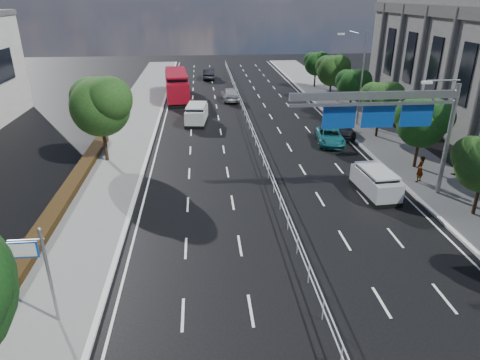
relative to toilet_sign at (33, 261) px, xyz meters
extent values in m
plane|color=black|center=(10.95, 0.00, -2.94)|extent=(160.00, 160.00, 0.00)
cube|color=slate|center=(-0.55, 0.00, -2.87)|extent=(5.00, 140.00, 0.14)
cube|color=silver|center=(1.95, 0.00, -2.87)|extent=(0.25, 140.00, 0.15)
cube|color=silver|center=(10.95, 22.50, -1.94)|extent=(0.05, 85.00, 0.05)
cube|color=silver|center=(10.95, 22.50, -2.39)|extent=(0.05, 85.00, 0.05)
cube|color=black|center=(-2.35, 5.00, -2.58)|extent=(1.00, 36.00, 0.44)
cylinder|color=gray|center=(0.45, 0.00, -0.84)|extent=(0.12, 0.12, 4.20)
sphere|color=gray|center=(0.45, 0.00, 1.31)|extent=(0.18, 0.18, 0.18)
cylinder|color=gray|center=(-0.10, 0.00, 0.91)|extent=(1.30, 0.07, 0.07)
cube|color=#0D3A92|center=(-0.40, 0.00, 0.51)|extent=(1.35, 0.06, 0.68)
cube|color=white|center=(-0.40, 0.04, 0.51)|extent=(1.20, 0.01, 0.54)
cube|color=white|center=(-0.40, -0.04, 0.51)|extent=(1.20, 0.01, 0.54)
cylinder|color=gray|center=(21.55, 10.00, 0.66)|extent=(0.28, 0.28, 7.20)
cube|color=gray|center=(16.55, 10.00, 3.66)|extent=(10.20, 0.25, 0.45)
cube|color=gray|center=(16.55, 10.00, 3.16)|extent=(10.20, 0.18, 0.18)
cylinder|color=gray|center=(20.55, 10.00, 4.46)|extent=(2.00, 0.10, 0.10)
cube|color=silver|center=(19.55, 10.00, 4.36)|extent=(0.60, 0.25, 0.15)
cube|color=#0D3A92|center=(19.35, 10.18, 2.36)|extent=(2.00, 0.08, 1.40)
cube|color=white|center=(19.35, 10.23, 2.36)|extent=(1.80, 0.02, 1.20)
cube|color=#0D3A92|center=(16.95, 10.18, 2.36)|extent=(2.00, 0.08, 1.40)
cube|color=white|center=(16.95, 10.23, 2.36)|extent=(1.80, 0.02, 1.20)
cube|color=#0D3A92|center=(14.55, 10.18, 2.36)|extent=(2.00, 0.08, 1.40)
cube|color=white|center=(14.55, 10.23, 2.36)|extent=(1.80, 0.02, 1.20)
cylinder|color=gray|center=(21.75, 26.00, 1.56)|extent=(0.16, 0.16, 9.00)
cylinder|color=gray|center=(20.55, 26.00, 5.86)|extent=(0.10, 2.40, 0.10)
cube|color=silver|center=(19.35, 26.00, 5.71)|extent=(0.60, 0.25, 0.15)
cube|color=#4C4947|center=(27.85, 22.00, 7.66)|extent=(0.40, 36.00, 1.00)
cylinder|color=black|center=(-1.05, 18.00, -1.19)|extent=(0.28, 0.28, 3.50)
sphere|color=#183A12|center=(-1.05, 18.00, 1.40)|extent=(4.40, 4.40, 4.40)
sphere|color=#183A12|center=(-0.17, 17.34, 2.10)|extent=(3.30, 3.30, 3.30)
sphere|color=#183A12|center=(-1.82, 18.66, 1.96)|extent=(3.08, 3.08, 3.08)
cylinder|color=black|center=(22.15, 7.00, -1.64)|extent=(0.21, 0.21, 2.60)
sphere|color=#183A12|center=(21.59, 7.48, 0.70)|extent=(2.24, 2.24, 2.24)
cylinder|color=black|center=(22.15, 14.50, -1.54)|extent=(0.22, 0.22, 2.80)
sphere|color=black|center=(22.15, 14.50, 0.53)|extent=(3.50, 3.50, 3.50)
sphere|color=black|center=(22.85, 13.97, 1.09)|extent=(2.62, 2.62, 2.62)
sphere|color=black|center=(21.54, 15.03, 0.98)|extent=(2.45, 2.45, 2.45)
cylinder|color=black|center=(22.15, 22.00, -1.59)|extent=(0.22, 0.22, 2.70)
sphere|color=#183A12|center=(22.15, 22.00, 0.40)|extent=(3.30, 3.30, 3.30)
sphere|color=#183A12|center=(22.81, 21.50, 0.94)|extent=(2.48, 2.48, 2.47)
sphere|color=#183A12|center=(21.58, 22.50, 0.84)|extent=(2.31, 2.31, 2.31)
cylinder|color=black|center=(22.15, 29.50, -1.62)|extent=(0.21, 0.21, 2.65)
sphere|color=black|center=(22.15, 29.50, 0.34)|extent=(3.20, 3.20, 3.20)
sphere|color=black|center=(22.79, 29.02, 0.87)|extent=(2.40, 2.40, 2.40)
sphere|color=black|center=(21.59, 29.98, 0.77)|extent=(2.24, 2.24, 2.24)
cylinder|color=black|center=(22.15, 37.00, -1.52)|extent=(0.23, 0.23, 2.85)
sphere|color=#183A12|center=(22.15, 37.00, 0.59)|extent=(3.60, 3.60, 3.60)
sphere|color=#183A12|center=(22.87, 36.46, 1.16)|extent=(2.70, 2.70, 2.70)
sphere|color=#183A12|center=(21.52, 37.54, 1.05)|extent=(2.52, 2.52, 2.52)
cylinder|color=black|center=(22.15, 44.50, -1.64)|extent=(0.21, 0.21, 2.60)
sphere|color=black|center=(22.15, 44.50, 0.28)|extent=(3.10, 3.10, 3.10)
sphere|color=black|center=(22.77, 44.03, 0.80)|extent=(2.32, 2.33, 2.32)
sphere|color=black|center=(21.61, 44.97, 0.70)|extent=(2.17, 2.17, 2.17)
cube|color=black|center=(5.91, 28.18, -2.79)|extent=(2.41, 4.57, 0.31)
cube|color=silver|center=(5.91, 28.18, -2.03)|extent=(2.37, 4.48, 1.29)
cube|color=black|center=(5.91, 28.18, -1.39)|extent=(2.07, 3.27, 0.57)
cube|color=silver|center=(5.91, 28.18, -1.10)|extent=(2.18, 3.54, 0.11)
cylinder|color=black|center=(4.97, 26.87, -2.62)|extent=(0.35, 0.67, 0.64)
cylinder|color=black|center=(6.51, 26.68, -2.62)|extent=(0.35, 0.67, 0.64)
cylinder|color=black|center=(5.31, 29.68, -2.62)|extent=(0.35, 0.67, 0.64)
cylinder|color=black|center=(6.86, 29.49, -2.62)|extent=(0.35, 0.67, 0.64)
cube|color=black|center=(3.45, 39.68, -2.78)|extent=(3.56, 11.19, 0.33)
cube|color=maroon|center=(3.45, 39.68, -1.37)|extent=(3.49, 10.97, 2.24)
cube|color=black|center=(3.45, 39.68, -0.25)|extent=(3.02, 7.95, 0.99)
cube|color=maroon|center=(3.45, 39.68, 0.25)|extent=(3.18, 8.60, 0.20)
cylinder|color=black|center=(2.68, 36.03, -2.61)|extent=(0.34, 0.70, 0.68)
cylinder|color=black|center=(4.83, 36.22, -2.61)|extent=(0.34, 0.70, 0.68)
cylinder|color=black|center=(2.07, 43.13, -2.61)|extent=(0.34, 0.70, 0.68)
cylinder|color=black|center=(4.22, 43.32, -2.61)|extent=(0.34, 0.70, 0.68)
imported|color=#979A9E|center=(9.95, 37.76, -2.13)|extent=(2.22, 4.90, 1.63)
imported|color=black|center=(7.71, 52.50, -2.16)|extent=(1.85, 4.85, 1.58)
cube|color=black|center=(17.45, 10.37, -2.80)|extent=(2.08, 4.30, 0.29)
cube|color=#9EA1A5|center=(17.45, 10.37, -2.11)|extent=(2.04, 4.22, 1.18)
cube|color=black|center=(17.45, 10.37, -1.52)|extent=(1.81, 3.06, 0.52)
cube|color=#9EA1A5|center=(17.45, 10.37, -1.26)|extent=(1.90, 3.31, 0.10)
cylinder|color=black|center=(16.83, 8.97, -2.65)|extent=(0.29, 0.61, 0.59)
cylinder|color=black|center=(18.28, 9.08, -2.65)|extent=(0.29, 0.61, 0.59)
cylinder|color=black|center=(16.63, 11.67, -2.65)|extent=(0.29, 0.61, 0.59)
cylinder|color=black|center=(18.08, 11.78, -2.65)|extent=(0.29, 0.61, 0.59)
imported|color=#165C64|center=(17.45, 20.72, -2.30)|extent=(2.74, 4.89, 1.29)
imported|color=black|center=(19.25, 23.02, -2.30)|extent=(2.17, 4.58, 1.29)
imported|color=gray|center=(21.11, 11.78, -1.87)|extent=(0.81, 0.76, 1.86)
imported|color=gray|center=(24.35, 12.82, -1.85)|extent=(0.99, 0.80, 1.91)
camera|label=1|loc=(6.43, -13.95, 9.11)|focal=32.00mm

